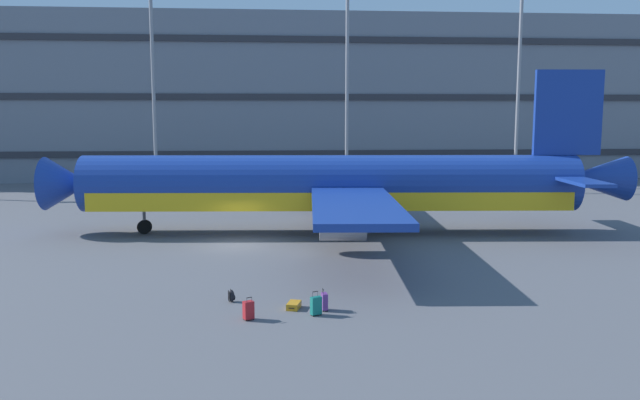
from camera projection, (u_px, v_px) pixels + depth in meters
name	position (u px, v px, depth m)	size (l,w,h in m)	color
ground_plane	(237.00, 245.00, 37.95)	(600.00, 600.00, 0.00)	#5B5B60
terminal_structure	(252.00, 99.00, 80.96)	(164.63, 17.08, 19.29)	slate
airliner	(337.00, 186.00, 41.35)	(37.58, 30.37, 10.48)	navy
light_mast_center_left	(152.00, 54.00, 64.54)	(1.80, 0.50, 23.92)	gray
light_mast_center_right	(347.00, 42.00, 65.94)	(1.80, 0.50, 26.65)	gray
light_mast_right	(519.00, 61.00, 67.65)	(1.80, 0.50, 23.13)	gray
suitcase_red	(325.00, 301.00, 25.24)	(0.25, 0.42, 0.87)	#72388C
suitcase_scuffed	(316.00, 305.00, 24.60)	(0.47, 0.38, 0.94)	#147266
suitcase_black	(248.00, 310.00, 24.07)	(0.46, 0.41, 0.90)	#B21E23
suitcase_orange	(294.00, 305.00, 25.51)	(0.65, 0.87, 0.26)	orange
backpack_upright	(232.00, 296.00, 26.41)	(0.35, 0.38, 0.56)	black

